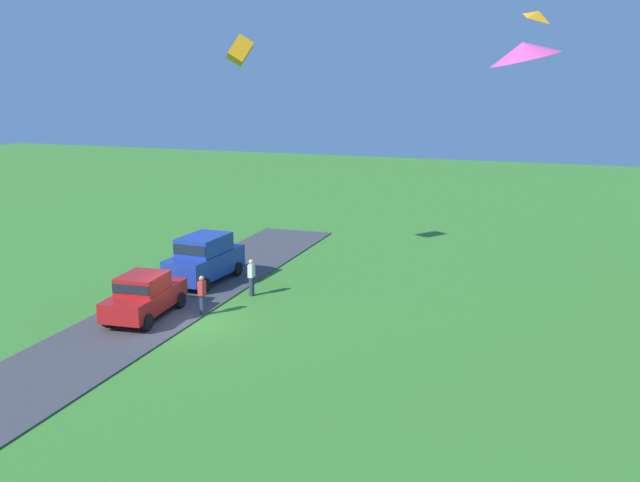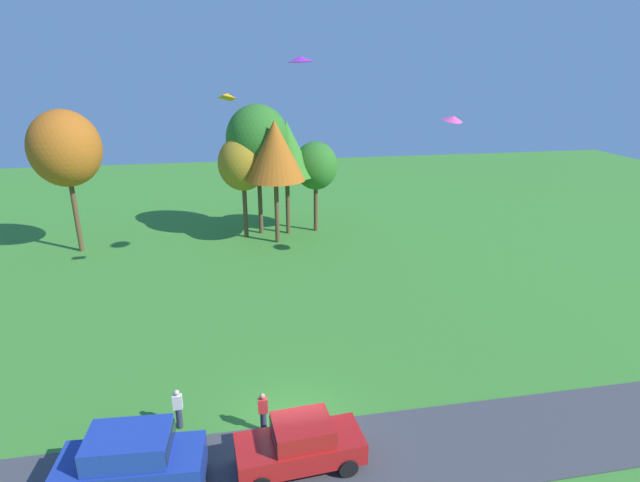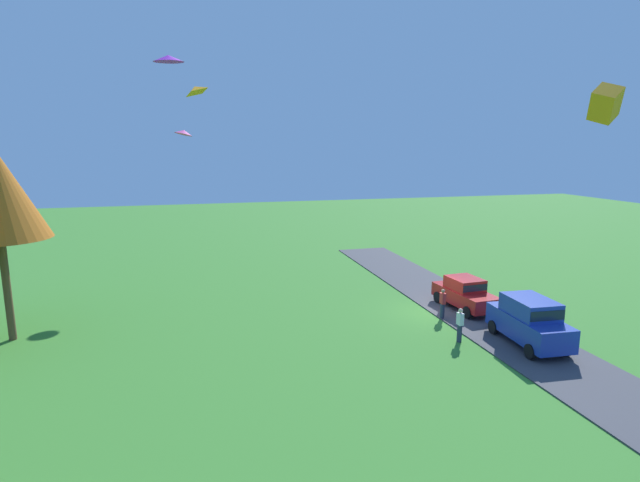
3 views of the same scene
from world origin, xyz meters
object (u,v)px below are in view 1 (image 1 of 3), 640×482
object	(u,v)px
car_suv_by_flagpole	(204,257)
kite_diamond_trailing_tail	(539,15)
car_sedan_far_end	(144,294)
person_on_lawn	(251,277)
kite_box_low_drifter	(240,50)
person_beside_suv	(202,295)
kite_delta_near_flag	(524,51)

from	to	relation	value
car_suv_by_flagpole	kite_diamond_trailing_tail	distance (m)	18.72
car_sedan_far_end	person_on_lawn	world-z (taller)	car_sedan_far_end
car_suv_by_flagpole	kite_box_low_drifter	distance (m)	10.36
kite_box_low_drifter	person_on_lawn	bearing A→B (deg)	27.80
person_beside_suv	kite_diamond_trailing_tail	xyz separation A→B (m)	(-0.58, 12.81, 10.97)
car_suv_by_flagpole	car_sedan_far_end	distance (m)	5.56
kite_diamond_trailing_tail	person_beside_suv	bearing A→B (deg)	-87.40
car_suv_by_flagpole	car_sedan_far_end	xyz separation A→B (m)	(5.55, 0.11, -0.25)
kite_box_low_drifter	car_sedan_far_end	bearing A→B (deg)	-1.91
car_suv_by_flagpole	person_beside_suv	size ratio (longest dim) A/B	2.76
person_beside_suv	kite_delta_near_flag	distance (m)	20.91
kite_diamond_trailing_tail	kite_box_low_drifter	distance (m)	16.40
kite_box_low_drifter	kite_delta_near_flag	bearing A→B (deg)	35.74
person_on_lawn	kite_box_low_drifter	world-z (taller)	kite_box_low_drifter
person_beside_suv	kite_diamond_trailing_tail	world-z (taller)	kite_diamond_trailing_tail
kite_delta_near_flag	kite_diamond_trailing_tail	xyz separation A→B (m)	(-13.54, -0.57, 1.47)
person_on_lawn	kite_delta_near_flag	xyz separation A→B (m)	(16.17, 12.57, 9.51)
person_beside_suv	car_sedan_far_end	bearing A→B (deg)	-60.87
kite_diamond_trailing_tail	kite_box_low_drifter	xyz separation A→B (m)	(-7.50, -14.56, -0.88)
car_sedan_far_end	kite_diamond_trailing_tail	bearing A→B (deg)	96.64
car_sedan_far_end	person_on_lawn	size ratio (longest dim) A/B	2.64
car_suv_by_flagpole	kite_diamond_trailing_tail	bearing A→B (deg)	75.69
car_suv_by_flagpole	kite_box_low_drifter	size ratio (longest dim) A/B	4.06
person_beside_suv	person_on_lawn	world-z (taller)	same
car_sedan_far_end	person_on_lawn	bearing A→B (deg)	146.59
person_on_lawn	car_sedan_far_end	bearing A→B (deg)	-33.41
person_beside_suv	kite_box_low_drifter	xyz separation A→B (m)	(-8.08, -1.75, 10.10)
car_sedan_far_end	person_beside_suv	bearing A→B (deg)	119.13
person_beside_suv	kite_box_low_drifter	size ratio (longest dim) A/B	1.47
person_on_lawn	kite_diamond_trailing_tail	bearing A→B (deg)	77.64
car_suv_by_flagpole	kite_diamond_trailing_tail	world-z (taller)	kite_diamond_trailing_tail
person_on_lawn	kite_box_low_drifter	size ratio (longest dim) A/B	1.47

